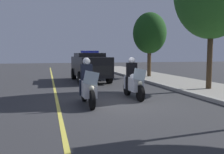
% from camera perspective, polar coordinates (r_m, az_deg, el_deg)
% --- Properties ---
extents(ground_plane, '(80.00, 80.00, 0.00)m').
position_cam_1_polar(ground_plane, '(9.46, 1.23, -5.88)').
color(ground_plane, '#333335').
extents(curb_strip, '(48.00, 0.24, 0.15)m').
position_cam_1_polar(curb_strip, '(11.01, 19.88, -4.19)').
color(curb_strip, '#9E9B93').
rests_on(curb_strip, ground).
extents(lane_stripe_center, '(48.00, 0.12, 0.01)m').
position_cam_1_polar(lane_stripe_center, '(9.11, -12.51, -6.43)').
color(lane_stripe_center, '#E0D14C').
rests_on(lane_stripe_center, ground).
extents(police_motorcycle_lead_left, '(2.14, 0.58, 1.72)m').
position_cam_1_polar(police_motorcycle_lead_left, '(8.87, -5.72, -2.09)').
color(police_motorcycle_lead_left, black).
rests_on(police_motorcycle_lead_left, ground).
extents(police_motorcycle_lead_right, '(2.14, 0.58, 1.72)m').
position_cam_1_polar(police_motorcycle_lead_right, '(10.22, 4.98, -1.07)').
color(police_motorcycle_lead_right, black).
rests_on(police_motorcycle_lead_right, ground).
extents(police_suv, '(4.96, 2.20, 2.05)m').
position_cam_1_polar(police_suv, '(16.54, -5.15, 2.71)').
color(police_suv, black).
rests_on(police_suv, ground).
extents(cyclist_background, '(1.76, 0.33, 1.69)m').
position_cam_1_polar(cyclist_background, '(21.02, -1.72, 2.71)').
color(cyclist_background, black).
rests_on(cyclist_background, ground).
extents(tree_far_back, '(2.57, 2.57, 4.90)m').
position_cam_1_polar(tree_far_back, '(19.28, 8.76, 10.04)').
color(tree_far_back, '#4C3823').
rests_on(tree_far_back, sidewalk_strip).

